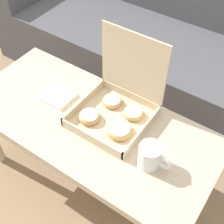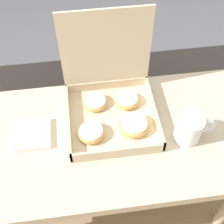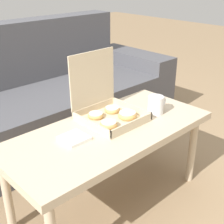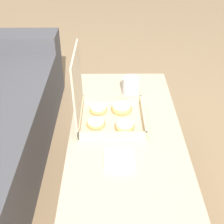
% 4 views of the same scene
% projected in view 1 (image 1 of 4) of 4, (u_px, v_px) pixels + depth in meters
% --- Properties ---
extents(ground_plane, '(12.00, 12.00, 0.00)m').
position_uv_depth(ground_plane, '(106.00, 163.00, 1.75)').
color(ground_plane, '#937756').
extents(couch, '(2.47, 0.78, 0.87)m').
position_uv_depth(couch, '(178.00, 50.00, 1.98)').
color(couch, '#4C4C51').
rests_on(couch, ground_plane).
extents(coffee_table, '(1.13, 0.51, 0.47)m').
position_uv_depth(coffee_table, '(89.00, 129.00, 1.38)').
color(coffee_table, '#C6B293').
rests_on(coffee_table, ground_plane).
extents(pastry_box, '(0.31, 0.31, 0.35)m').
position_uv_depth(pastry_box, '(117.00, 106.00, 1.32)').
color(pastry_box, beige).
rests_on(pastry_box, coffee_table).
extents(coffee_mug, '(0.13, 0.09, 0.10)m').
position_uv_depth(coffee_mug, '(151.00, 156.00, 1.16)').
color(coffee_mug, white).
rests_on(coffee_mug, coffee_table).
extents(napkin_stack, '(0.12, 0.12, 0.02)m').
position_uv_depth(napkin_stack, '(59.00, 96.00, 1.43)').
color(napkin_stack, white).
rests_on(napkin_stack, coffee_table).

